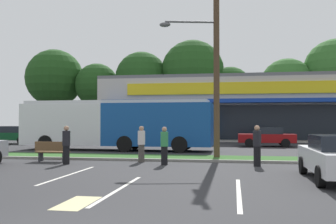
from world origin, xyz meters
TOP-DOWN VIEW (x-y plane):
  - grass_median at (0.00, 14.00)m, footprint 56.00×2.20m
  - curb_lip at (0.00, 12.78)m, footprint 56.00×0.24m
  - parking_stripe_0 at (-2.96, 7.68)m, footprint 0.12×4.80m
  - parking_stripe_1 at (-0.34, 5.12)m, footprint 0.12×4.80m
  - parking_stripe_2 at (2.99, 5.15)m, footprint 0.12×4.80m
  - lot_arrow at (-0.78, 3.22)m, footprint 0.70×1.60m
  - storefront_building at (5.05, 36.11)m, footprint 30.26×13.55m
  - tree_far_left at (-21.86, 45.27)m, footprint 7.96×7.96m
  - tree_left at (-15.57, 45.02)m, footprint 5.92×5.92m
  - tree_mid_left at (-9.42, 45.45)m, footprint 7.07×7.07m
  - tree_mid at (-2.55, 45.86)m, footprint 8.35×8.35m
  - tree_mid_right at (2.37, 46.15)m, footprint 5.72×5.72m
  - tree_right at (9.18, 42.80)m, footprint 6.41×6.41m
  - tree_far_right at (14.80, 42.93)m, footprint 7.58×7.58m
  - utility_pole at (1.87, 14.12)m, footprint 3.14×2.38m
  - city_bus at (-4.75, 19.11)m, footprint 12.66×2.91m
  - bus_stop_bench at (-5.67, 11.82)m, footprint 1.60×0.45m
  - car_0 at (-15.54, 24.62)m, footprint 4.27×1.91m
  - car_1 at (5.30, 24.53)m, footprint 4.15×1.98m
  - pedestrian_near_bench at (-0.15, 11.34)m, footprint 0.34×0.34m
  - pedestrian_by_pole at (3.84, 11.48)m, footprint 0.35×0.35m
  - pedestrian_mid at (-4.49, 10.82)m, footprint 0.35×0.35m
  - pedestrian_far at (-1.41, 12.29)m, footprint 0.34×0.34m

SIDE VIEW (x-z plane):
  - parking_stripe_0 at x=-2.96m, z-range 0.00..0.01m
  - parking_stripe_1 at x=-0.34m, z-range 0.00..0.01m
  - parking_stripe_2 at x=2.99m, z-range 0.00..0.01m
  - lot_arrow at x=-0.78m, z-range 0.00..0.01m
  - grass_median at x=0.00m, z-range 0.00..0.12m
  - curb_lip at x=0.00m, z-range 0.00..0.12m
  - bus_stop_bench at x=-5.67m, z-range 0.03..0.98m
  - car_1 at x=5.30m, z-range 0.03..1.45m
  - car_0 at x=-15.54m, z-range 0.01..1.50m
  - pedestrian_near_bench at x=-0.15m, z-range 0.00..1.68m
  - pedestrian_far at x=-1.41m, z-range 0.00..1.70m
  - pedestrian_mid at x=-4.49m, z-range 0.00..1.72m
  - pedestrian_by_pole at x=3.84m, z-range 0.00..1.75m
  - city_bus at x=-4.75m, z-range 0.14..3.39m
  - storefront_building at x=5.05m, z-range 0.00..6.27m
  - utility_pole at x=1.87m, z-range 0.34..9.94m
  - tree_mid_right at x=2.37m, z-range 1.64..10.68m
  - tree_right at x=9.18m, z-range 1.49..10.90m
  - tree_left at x=-15.57m, z-range 1.89..11.64m
  - tree_mid_left at x=-9.42m, z-range 2.07..13.31m
  - tree_far_right at x=14.80m, z-range 2.00..13.61m
  - tree_far_left at x=-21.86m, z-range 1.96..13.86m
  - tree_mid at x=-2.55m, z-range 2.15..14.80m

